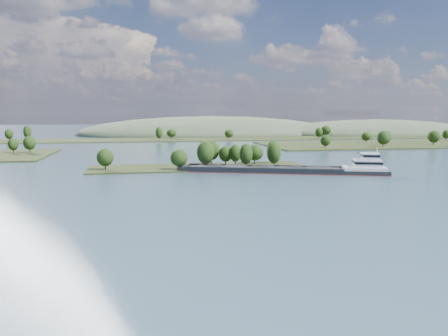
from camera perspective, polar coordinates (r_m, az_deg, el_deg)
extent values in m
plane|color=#344B5A|center=(145.44, -0.10, -2.85)|extent=(1800.00, 1800.00, 0.00)
cube|color=black|center=(204.01, -3.32, 0.03)|extent=(100.00, 30.00, 1.20)
cylinder|color=black|center=(197.88, 2.88, 0.52)|extent=(0.50, 0.50, 3.67)
ellipsoid|color=black|center=(197.39, 2.89, 1.87)|extent=(6.14, 6.14, 9.44)
cylinder|color=black|center=(214.57, -1.66, 1.05)|extent=(0.50, 0.50, 3.71)
ellipsoid|color=black|center=(214.12, -1.66, 2.31)|extent=(8.08, 8.08, 9.54)
cylinder|color=black|center=(196.87, -2.42, 0.55)|extent=(0.50, 0.50, 4.09)
ellipsoid|color=black|center=(196.34, -2.42, 2.06)|extent=(7.97, 7.97, 10.51)
cylinder|color=black|center=(210.39, 0.20, 0.83)|extent=(0.50, 0.50, 3.00)
ellipsoid|color=black|center=(210.00, 0.20, 1.87)|extent=(6.66, 6.66, 7.71)
cylinder|color=black|center=(192.79, -5.88, 0.22)|extent=(0.50, 0.50, 3.00)
ellipsoid|color=black|center=(192.37, -5.89, 1.34)|extent=(7.75, 7.75, 7.71)
cylinder|color=black|center=(198.44, -15.22, 0.21)|extent=(0.50, 0.50, 3.10)
ellipsoid|color=black|center=(198.02, -15.26, 1.35)|extent=(7.34, 7.34, 7.97)
cylinder|color=black|center=(208.67, 1.47, 0.82)|extent=(0.50, 0.50, 3.29)
ellipsoid|color=black|center=(208.25, 1.48, 1.96)|extent=(5.81, 5.81, 8.46)
cylinder|color=black|center=(217.98, 6.46, 1.12)|extent=(0.50, 0.50, 3.82)
ellipsoid|color=black|center=(217.52, 6.48, 2.39)|extent=(6.64, 6.64, 9.82)
cylinder|color=black|center=(200.21, 6.52, 0.59)|extent=(0.50, 0.50, 3.85)
ellipsoid|color=black|center=(199.72, 6.54, 1.98)|extent=(6.50, 6.50, 9.90)
cylinder|color=black|center=(215.48, 4.03, 0.98)|extent=(0.50, 0.50, 3.12)
ellipsoid|color=black|center=(215.09, 4.04, 2.03)|extent=(8.40, 8.40, 8.02)
cylinder|color=black|center=(299.38, -24.02, 2.18)|extent=(0.50, 0.50, 3.43)
ellipsoid|color=black|center=(299.08, -24.06, 3.01)|extent=(7.55, 7.55, 8.82)
cylinder|color=black|center=(301.68, -25.80, 2.08)|extent=(0.50, 0.50, 3.01)
ellipsoid|color=black|center=(301.41, -25.84, 2.80)|extent=(6.18, 6.18, 7.73)
cylinder|color=black|center=(316.77, 13.09, 2.82)|extent=(0.50, 0.50, 3.12)
ellipsoid|color=black|center=(316.51, 13.11, 3.54)|extent=(7.30, 7.30, 8.03)
cylinder|color=black|center=(375.82, 25.68, 3.00)|extent=(0.50, 0.50, 3.72)
ellipsoid|color=black|center=(375.57, 25.72, 3.72)|extent=(9.31, 9.31, 9.58)
cylinder|color=black|center=(336.20, 20.04, 2.89)|extent=(0.50, 0.50, 3.99)
ellipsoid|color=black|center=(335.90, 20.07, 3.75)|extent=(8.70, 8.70, 10.27)
cylinder|color=black|center=(351.95, 20.43, 3.02)|extent=(0.50, 0.50, 3.70)
ellipsoid|color=black|center=(351.67, 20.46, 3.79)|extent=(6.35, 6.35, 9.51)
cylinder|color=black|center=(387.40, 18.07, 3.40)|extent=(0.50, 0.50, 2.91)
ellipsoid|color=black|center=(387.20, 18.09, 3.94)|extent=(8.28, 8.28, 7.48)
cylinder|color=black|center=(444.35, 27.00, 3.43)|extent=(0.50, 0.50, 3.17)
ellipsoid|color=black|center=(444.16, 27.03, 3.95)|extent=(6.68, 6.68, 8.16)
cube|color=black|center=(422.23, -7.40, 3.67)|extent=(900.00, 60.00, 1.20)
cylinder|color=black|center=(434.97, -26.25, 3.40)|extent=(0.50, 0.50, 3.57)
ellipsoid|color=black|center=(434.76, -26.28, 4.00)|extent=(7.10, 7.10, 9.17)
cylinder|color=black|center=(438.58, 12.28, 4.01)|extent=(0.50, 0.50, 3.61)
ellipsoid|color=black|center=(438.37, 12.29, 4.60)|extent=(7.32, 7.32, 9.29)
cylinder|color=black|center=(428.42, -6.85, 4.02)|extent=(0.50, 0.50, 3.16)
ellipsoid|color=black|center=(428.22, -6.86, 4.55)|extent=(9.48, 9.48, 8.12)
cylinder|color=black|center=(479.64, 13.16, 4.25)|extent=(0.50, 0.50, 3.85)
ellipsoid|color=black|center=(479.43, 13.18, 4.84)|extent=(10.88, 10.88, 9.91)
cylinder|color=black|center=(429.98, -24.26, 3.54)|extent=(0.50, 0.50, 4.60)
ellipsoid|color=black|center=(429.72, -24.30, 4.32)|extent=(6.92, 6.92, 11.84)
cylinder|color=black|center=(418.45, 0.65, 3.99)|extent=(0.50, 0.50, 3.07)
ellipsoid|color=black|center=(418.25, 0.66, 4.52)|extent=(8.56, 8.56, 7.89)
cylinder|color=black|center=(403.37, -8.47, 3.86)|extent=(0.50, 0.50, 4.04)
ellipsoid|color=black|center=(403.12, -8.48, 4.59)|extent=(6.46, 6.46, 10.40)
ellipsoid|color=#435238|center=(569.13, 19.27, 4.21)|extent=(260.00, 140.00, 36.00)
ellipsoid|color=#435238|center=(528.47, -1.60, 4.41)|extent=(320.00, 160.00, 44.00)
cube|color=black|center=(189.07, 7.71, -0.42)|extent=(85.61, 39.06, 2.39)
cube|color=maroon|center=(189.13, 7.71, -0.57)|extent=(85.88, 39.33, 0.27)
cube|color=black|center=(194.42, 5.18, 0.27)|extent=(63.70, 22.73, 0.87)
cube|color=black|center=(183.87, 5.00, -0.12)|extent=(63.70, 22.73, 0.87)
cube|color=black|center=(189.16, 5.09, 0.03)|extent=(64.74, 30.83, 0.33)
cube|color=black|center=(191.89, -2.05, 0.26)|extent=(12.18, 11.65, 0.38)
cube|color=black|center=(190.14, 1.49, 0.19)|extent=(12.18, 11.65, 0.38)
cube|color=black|center=(189.12, 5.09, 0.13)|extent=(12.18, 11.65, 0.38)
cube|color=black|center=(188.86, 8.71, 0.07)|extent=(12.18, 11.65, 0.38)
cube|color=black|center=(189.35, 12.33, 0.00)|extent=(12.18, 11.65, 0.38)
cube|color=black|center=(194.39, -5.36, -0.05)|extent=(6.32, 10.31, 2.17)
cylinder|color=black|center=(193.96, -5.06, 0.39)|extent=(0.33, 0.33, 2.39)
cube|color=silver|center=(191.56, 17.85, -0.05)|extent=(19.86, 15.60, 1.30)
cube|color=silver|center=(191.50, 18.19, 0.59)|extent=(13.13, 11.80, 3.26)
cube|color=black|center=(191.45, 18.20, 0.72)|extent=(13.41, 12.08, 0.98)
cube|color=silver|center=(191.41, 18.55, 1.42)|extent=(8.31, 8.31, 2.39)
cube|color=black|center=(191.37, 18.55, 1.55)|extent=(8.59, 8.59, 0.87)
cube|color=silver|center=(191.29, 18.56, 1.81)|extent=(8.86, 8.86, 0.22)
cylinder|color=silver|center=(191.69, 19.38, 2.18)|extent=(0.28, 0.28, 2.82)
cylinder|color=black|center=(193.75, 17.13, 2.00)|extent=(0.69, 0.69, 1.30)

